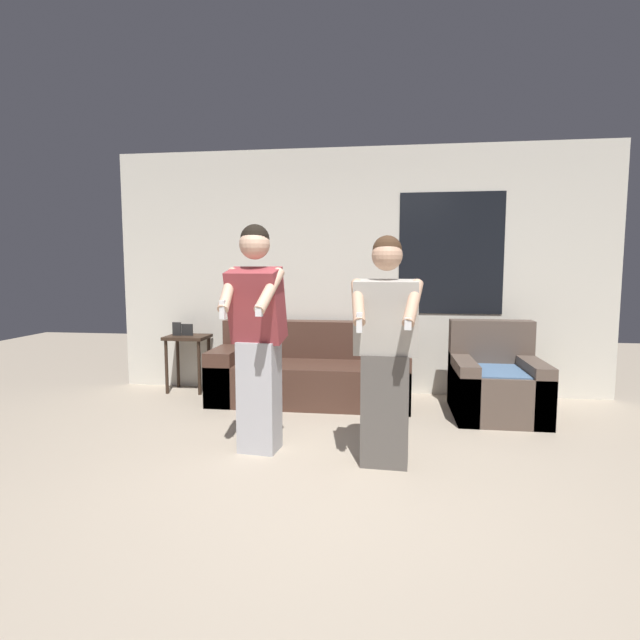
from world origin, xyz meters
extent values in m
plane|color=tan|center=(0.00, 0.00, 0.00)|extent=(14.00, 14.00, 0.00)
cube|color=beige|center=(0.00, 2.73, 1.35)|extent=(5.49, 0.06, 2.70)
cube|color=black|center=(1.01, 2.70, 1.55)|extent=(1.10, 0.01, 1.30)
cube|color=#472D23|center=(-0.44, 2.22, 0.21)|extent=(2.04, 0.86, 0.42)
cube|color=#472D23|center=(-0.44, 2.54, 0.62)|extent=(2.04, 0.22, 0.40)
cube|color=#472D23|center=(-1.32, 2.22, 0.28)|extent=(0.28, 0.86, 0.56)
cube|color=#472D23|center=(0.44, 2.22, 0.28)|extent=(0.28, 0.86, 0.56)
cube|color=brown|center=(1.37, 1.95, 0.22)|extent=(0.81, 0.89, 0.44)
cube|color=brown|center=(1.37, 2.29, 0.66)|extent=(0.81, 0.20, 0.43)
cube|color=brown|center=(1.06, 1.95, 0.27)|extent=(0.18, 0.89, 0.54)
cube|color=brown|center=(1.69, 1.95, 0.27)|extent=(0.18, 0.89, 0.54)
cube|color=slate|center=(1.37, 1.90, 0.45)|extent=(0.68, 0.71, 0.01)
cube|color=#332319|center=(-1.89, 2.48, 0.62)|extent=(0.46, 0.39, 0.04)
cylinder|color=#332319|center=(-2.08, 2.33, 0.30)|extent=(0.04, 0.04, 0.60)
cylinder|color=#332319|center=(-1.70, 2.33, 0.30)|extent=(0.04, 0.04, 0.60)
cylinder|color=#332319|center=(-2.08, 2.63, 0.30)|extent=(0.04, 0.04, 0.60)
cylinder|color=#332319|center=(-1.70, 2.63, 0.30)|extent=(0.04, 0.04, 0.60)
cube|color=black|center=(-2.01, 2.46, 0.70)|extent=(0.10, 0.02, 0.17)
cube|color=black|center=(-1.89, 2.48, 0.69)|extent=(0.13, 0.02, 0.15)
cube|color=#B2B2B7|center=(-0.62, 0.78, 0.42)|extent=(0.31, 0.27, 0.85)
cube|color=#99383D|center=(-0.62, 0.75, 1.12)|extent=(0.42, 0.38, 0.58)
sphere|color=#DBAD8E|center=(-0.62, 0.73, 1.57)|extent=(0.22, 0.22, 0.22)
sphere|color=black|center=(-0.62, 0.74, 1.61)|extent=(0.21, 0.21, 0.21)
cylinder|color=#DBAD8E|center=(-0.80, 0.62, 1.24)|extent=(0.10, 0.36, 0.32)
cube|color=white|center=(-0.79, 0.47, 1.11)|extent=(0.04, 0.04, 0.13)
cylinder|color=#DBAD8E|center=(-0.48, 0.58, 1.24)|extent=(0.17, 0.36, 0.32)
cube|color=white|center=(-0.52, 0.44, 1.11)|extent=(0.05, 0.04, 0.08)
cube|color=#56514C|center=(0.33, 0.64, 0.40)|extent=(0.34, 0.26, 0.80)
cube|color=#ADA89E|center=(0.33, 0.63, 1.06)|extent=(0.45, 0.28, 0.53)
sphere|color=tan|center=(0.33, 0.62, 1.48)|extent=(0.21, 0.21, 0.21)
sphere|color=#3D2819|center=(0.33, 0.63, 1.52)|extent=(0.20, 0.20, 0.20)
cylinder|color=tan|center=(0.15, 0.49, 1.17)|extent=(0.12, 0.36, 0.31)
cube|color=white|center=(0.16, 0.34, 1.05)|extent=(0.04, 0.04, 0.13)
cylinder|color=tan|center=(0.51, 0.47, 1.17)|extent=(0.16, 0.36, 0.31)
cube|color=white|center=(0.47, 0.32, 1.05)|extent=(0.05, 0.04, 0.08)
camera|label=1|loc=(0.34, -2.84, 1.40)|focal=28.00mm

